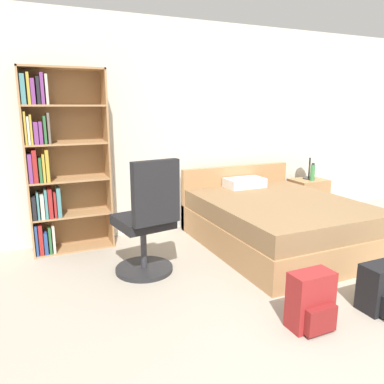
% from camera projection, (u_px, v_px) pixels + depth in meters
% --- Properties ---
extents(wall_back, '(9.00, 0.06, 2.60)m').
position_uv_depth(wall_back, '(181.00, 128.00, 4.75)').
color(wall_back, silver).
rests_on(wall_back, ground_plane).
extents(bookshelf, '(0.86, 0.30, 1.97)m').
position_uv_depth(bookshelf, '(56.00, 164.00, 3.98)').
color(bookshelf, '#AD7F51').
rests_on(bookshelf, ground_plane).
extents(bed, '(1.58, 1.98, 0.79)m').
position_uv_depth(bed, '(275.00, 221.00, 4.33)').
color(bed, '#AD7F51').
rests_on(bed, ground_plane).
extents(office_chair, '(0.56, 0.63, 1.13)m').
position_uv_depth(office_chair, '(147.00, 223.00, 3.48)').
color(office_chair, '#232326').
rests_on(office_chair, ground_plane).
extents(nightstand, '(0.49, 0.41, 0.55)m').
position_uv_depth(nightstand, '(308.00, 198.00, 5.42)').
color(nightstand, '#AD7F51').
rests_on(nightstand, ground_plane).
extents(table_lamp, '(0.22, 0.22, 0.48)m').
position_uv_depth(table_lamp, '(310.00, 154.00, 5.32)').
color(table_lamp, '#333333').
rests_on(table_lamp, nightstand).
extents(water_bottle, '(0.06, 0.06, 0.25)m').
position_uv_depth(water_bottle, '(313.00, 172.00, 5.24)').
color(water_bottle, '#3F8C4C').
rests_on(water_bottle, nightstand).
extents(backpack_black, '(0.32, 0.28, 0.38)m').
position_uv_depth(backpack_black, '(382.00, 289.00, 2.93)').
color(backpack_black, black).
rests_on(backpack_black, ground_plane).
extents(backpack_red, '(0.32, 0.23, 0.43)m').
position_uv_depth(backpack_red, '(311.00, 302.00, 2.69)').
color(backpack_red, maroon).
rests_on(backpack_red, ground_plane).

